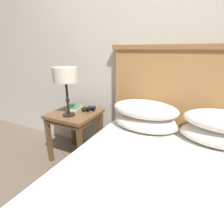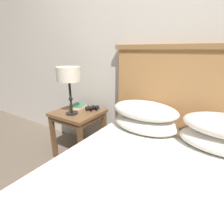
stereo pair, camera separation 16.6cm
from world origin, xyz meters
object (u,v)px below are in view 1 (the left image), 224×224
object	(u,v)px
nightstand	(75,120)
binoculars_pair	(89,109)
bed	(162,201)
book_on_nightstand	(73,107)
table_lamp	(66,77)

from	to	relation	value
nightstand	binoculars_pair	xyz separation A→B (m)	(0.11, 0.12, 0.11)
nightstand	bed	bearing A→B (deg)	-26.17
bed	book_on_nightstand	distance (m)	1.39
nightstand	book_on_nightstand	size ratio (longest dim) A/B	2.39
nightstand	bed	world-z (taller)	bed
table_lamp	book_on_nightstand	xyz separation A→B (m)	(-0.11, 0.21, -0.39)
bed	table_lamp	world-z (taller)	bed
bed	table_lamp	size ratio (longest dim) A/B	3.81
bed	binoculars_pair	xyz separation A→B (m)	(-0.99, 0.67, 0.27)
bed	nightstand	bearing A→B (deg)	153.83
nightstand	book_on_nightstand	world-z (taller)	book_on_nightstand
nightstand	book_on_nightstand	distance (m)	0.18
nightstand	binoculars_pair	bearing A→B (deg)	48.00
table_lamp	binoculars_pair	distance (m)	0.46
nightstand	binoculars_pair	size ratio (longest dim) A/B	3.59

